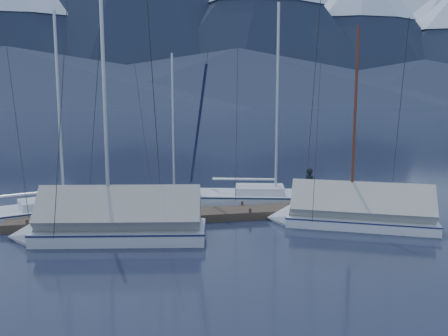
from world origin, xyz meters
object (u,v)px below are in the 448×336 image
(sailboat_open_right, at_px, (287,199))
(sailboat_open_mid, at_px, (182,202))
(sailboat_covered_near, at_px, (347,215))
(sailboat_open_left, at_px, (76,209))
(person, at_px, (310,186))
(sailboat_covered_far, at_px, (105,226))

(sailboat_open_right, bearing_deg, sailboat_open_mid, 171.32)
(sailboat_open_mid, bearing_deg, sailboat_covered_near, -39.93)
(sailboat_open_left, distance_m, person, 10.80)
(sailboat_open_left, relative_size, sailboat_open_right, 0.92)
(sailboat_open_mid, height_order, sailboat_open_right, sailboat_open_right)
(sailboat_covered_near, distance_m, person, 2.89)
(sailboat_open_right, relative_size, sailboat_covered_near, 1.20)
(sailboat_open_left, height_order, sailboat_open_mid, sailboat_open_left)
(sailboat_open_right, height_order, sailboat_covered_near, sailboat_open_right)
(sailboat_open_left, relative_size, sailboat_covered_near, 1.10)
(sailboat_open_mid, height_order, person, sailboat_open_mid)
(sailboat_open_right, xyz_separation_m, person, (0.51, -1.66, 0.98))
(sailboat_open_left, xyz_separation_m, sailboat_covered_near, (11.16, -4.51, 0.27))
(sailboat_open_mid, bearing_deg, sailboat_open_left, -172.34)
(person, bearing_deg, sailboat_open_right, -7.60)
(sailboat_open_right, bearing_deg, sailboat_covered_near, -76.39)
(sailboat_open_right, height_order, sailboat_covered_far, sailboat_open_right)
(sailboat_covered_near, relative_size, person, 5.35)
(person, bearing_deg, sailboat_open_mid, 41.94)
(sailboat_covered_near, height_order, person, sailboat_covered_near)
(sailboat_covered_near, bearing_deg, sailboat_open_right, 103.61)
(sailboat_open_mid, height_order, sailboat_covered_near, sailboat_covered_near)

